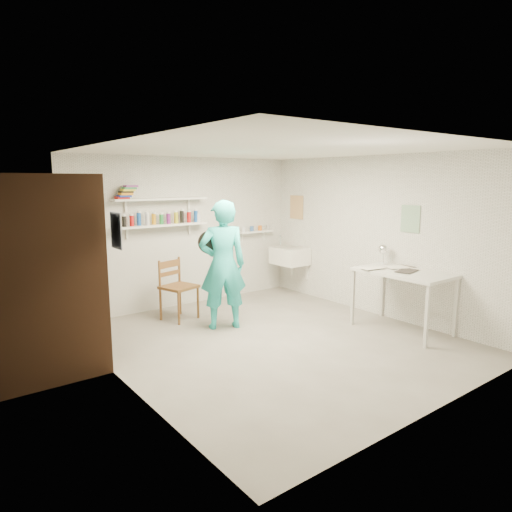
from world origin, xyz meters
TOP-DOWN VIEW (x-y plane):
  - floor at (0.00, 0.00)m, footprint 4.00×4.50m
  - ceiling at (0.00, 0.00)m, footprint 4.00×4.50m
  - wall_back at (0.00, 2.26)m, footprint 4.00×0.02m
  - wall_front at (0.00, -2.26)m, footprint 4.00×0.02m
  - wall_left at (-2.01, 0.00)m, footprint 0.02×4.50m
  - wall_right at (2.01, 0.00)m, footprint 0.02×4.50m
  - doorway_recess at (-1.99, 1.05)m, footprint 0.02×0.90m
  - corridor_box at (-2.70, 1.05)m, footprint 1.40×1.50m
  - door_lintel at (-1.97, 1.05)m, footprint 0.06×1.05m
  - door_jamb_near at (-1.97, 0.55)m, footprint 0.06×0.10m
  - door_jamb_far at (-1.97, 1.55)m, footprint 0.06×0.10m
  - shelf_lower at (-0.50, 2.13)m, footprint 1.50×0.22m
  - shelf_upper at (-0.50, 2.13)m, footprint 1.50×0.22m
  - ledge_shelf at (1.35, 2.17)m, footprint 0.70×0.14m
  - poster_left at (-1.99, 0.05)m, footprint 0.01×0.28m
  - poster_right_a at (1.99, 1.80)m, footprint 0.01×0.34m
  - poster_right_b at (1.99, -0.55)m, footprint 0.01×0.30m
  - belfast_sink at (1.75, 1.70)m, footprint 0.48×0.60m
  - man at (-0.23, 0.86)m, footprint 0.76×0.64m
  - wall_clock at (-0.31, 1.06)m, footprint 0.31×0.15m
  - wooden_chair at (-0.53, 1.57)m, footprint 0.56×0.55m
  - work_table at (1.64, -0.73)m, footprint 0.75×1.24m
  - desk_lamp at (1.85, -0.23)m, footprint 0.16×0.16m
  - spray_cans at (-0.50, 2.13)m, footprint 1.34×0.06m
  - book_stack at (-1.04, 2.13)m, footprint 0.30×0.14m
  - ledge_pots at (1.35, 2.17)m, footprint 0.48×0.07m
  - papers at (1.64, -0.73)m, footprint 0.30×0.22m

SIDE VIEW (x-z plane):
  - floor at x=0.00m, z-range -0.02..0.00m
  - work_table at x=1.64m, z-range 0.00..0.83m
  - wooden_chair at x=-0.53m, z-range 0.00..0.98m
  - belfast_sink at x=1.75m, z-range 0.55..0.85m
  - papers at x=1.64m, z-range 0.83..0.85m
  - man at x=-0.23m, z-range 0.00..1.78m
  - doorway_recess at x=-1.99m, z-range 0.00..2.00m
  - door_jamb_near at x=-1.97m, z-range 0.00..2.00m
  - door_jamb_far at x=-1.97m, z-range 0.00..2.00m
  - desk_lamp at x=1.85m, z-range 0.97..1.13m
  - corridor_box at x=-2.70m, z-range 0.00..2.10m
  - ledge_shelf at x=1.35m, z-range 1.11..1.14m
  - ledge_pots at x=1.35m, z-range 1.14..1.22m
  - wall_clock at x=-0.31m, z-range 1.02..1.34m
  - wall_back at x=0.00m, z-range 0.00..2.40m
  - wall_front at x=0.00m, z-range 0.00..2.40m
  - wall_left at x=-2.01m, z-range 0.00..2.40m
  - wall_right at x=2.01m, z-range 0.00..2.40m
  - shelf_lower at x=-0.50m, z-range 1.34..1.36m
  - spray_cans at x=-0.50m, z-range 1.36..1.53m
  - poster_right_b at x=1.99m, z-range 1.31..1.69m
  - poster_left at x=-1.99m, z-range 1.37..1.73m
  - poster_right_a at x=1.99m, z-range 1.34..1.76m
  - shelf_upper at x=-0.50m, z-range 1.74..1.76m
  - book_stack at x=-1.04m, z-range 1.77..1.96m
  - door_lintel at x=-1.97m, z-range 2.00..2.10m
  - ceiling at x=0.00m, z-range 2.40..2.42m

